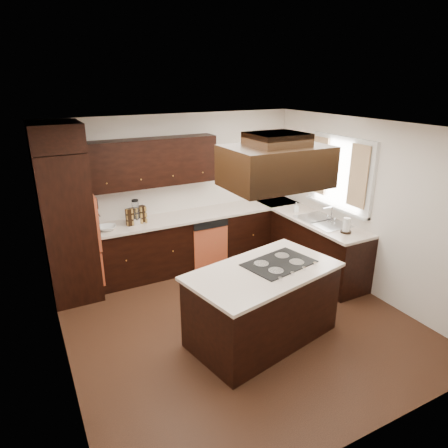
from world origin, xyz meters
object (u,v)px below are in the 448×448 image
Objects in this scene: island at (262,306)px; spice_rack at (136,216)px; oven_column at (68,227)px; range_hood at (276,166)px.

island is 2.46m from spice_rack.
range_hood is at bearing -50.26° from oven_column.
oven_column is 2.02× the size of range_hood.
oven_column is at bearing 119.26° from island.
range_hood is at bearing -93.11° from island.
range_hood is (0.02, -0.12, 1.72)m from island.
range_hood is 2.74m from spice_rack.
range_hood is 3.34× the size of spice_rack.
island is 1.72m from range_hood.
oven_column is at bearing 129.74° from range_hood.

